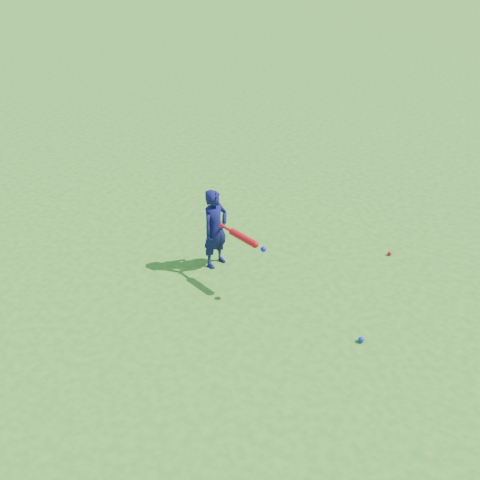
{
  "coord_description": "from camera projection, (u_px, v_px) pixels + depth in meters",
  "views": [
    {
      "loc": [
        3.63,
        -5.9,
        4.6
      ],
      "look_at": [
        0.78,
        -0.65,
        0.65
      ],
      "focal_mm": 40.0,
      "sensor_mm": 36.0,
      "label": 1
    }
  ],
  "objects": [
    {
      "name": "ground_ball_red",
      "position": [
        390.0,
        253.0,
        7.98
      ],
      "size": [
        0.06,
        0.06,
        0.06
      ],
      "primitive_type": "sphere",
      "color": "red",
      "rests_on": "ground"
    },
    {
      "name": "ground_ball_blue",
      "position": [
        361.0,
        340.0,
        6.45
      ],
      "size": [
        0.07,
        0.07,
        0.07
      ],
      "primitive_type": "sphere",
      "color": "#0D26E2",
      "rests_on": "ground"
    },
    {
      "name": "child",
      "position": [
        215.0,
        229.0,
        7.49
      ],
      "size": [
        0.38,
        0.49,
        1.2
      ],
      "primitive_type": "imported",
      "rotation": [
        0.0,
        0.0,
        1.34
      ],
      "color": "#100F47",
      "rests_on": "ground"
    },
    {
      "name": "bat_swing",
      "position": [
        245.0,
        239.0,
        6.98
      ],
      "size": [
        0.81,
        0.31,
        0.1
      ],
      "rotation": [
        0.0,
        0.0,
        -0.31
      ],
      "color": "red",
      "rests_on": "ground"
    },
    {
      "name": "ground",
      "position": [
        216.0,
        241.0,
        8.31
      ],
      "size": [
        80.0,
        80.0,
        0.0
      ],
      "primitive_type": "plane",
      "color": "#30761C",
      "rests_on": "ground"
    }
  ]
}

